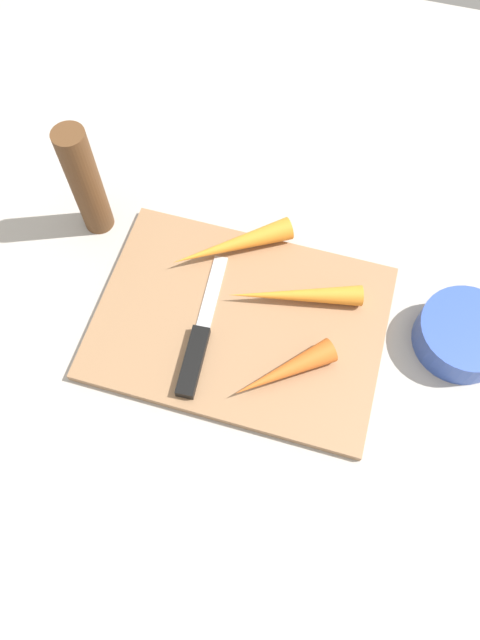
{
  "coord_description": "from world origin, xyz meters",
  "views": [
    {
      "loc": [
        0.09,
        -0.31,
        0.66
      ],
      "look_at": [
        0.0,
        0.0,
        0.01
      ],
      "focal_mm": 32.3,
      "sensor_mm": 36.0,
      "label": 1
    }
  ],
  "objects_px": {
    "carrot_shortest": "(284,371)",
    "small_bowl": "(463,335)",
    "pepper_grinder": "(85,183)",
    "cutting_board": "(240,322)",
    "knife": "(196,352)",
    "carrot_medium": "(232,245)",
    "carrot_longest": "(295,295)"
  },
  "relations": [
    {
      "from": "cutting_board",
      "to": "carrot_shortest",
      "type": "relative_size",
      "value": 2.81
    },
    {
      "from": "cutting_board",
      "to": "knife",
      "type": "bearing_deg",
      "value": -123.62
    },
    {
      "from": "cutting_board",
      "to": "small_bowl",
      "type": "distance_m",
      "value": 0.28
    },
    {
      "from": "carrot_longest",
      "to": "pepper_grinder",
      "type": "relative_size",
      "value": 0.99
    },
    {
      "from": "carrot_longest",
      "to": "small_bowl",
      "type": "relative_size",
      "value": 1.46
    },
    {
      "from": "carrot_medium",
      "to": "pepper_grinder",
      "type": "relative_size",
      "value": 0.95
    },
    {
      "from": "carrot_medium",
      "to": "carrot_longest",
      "type": "height_order",
      "value": "carrot_medium"
    },
    {
      "from": "carrot_medium",
      "to": "carrot_shortest",
      "type": "xyz_separation_m",
      "value": [
        0.11,
        -0.15,
        -0.0
      ]
    },
    {
      "from": "carrot_shortest",
      "to": "pepper_grinder",
      "type": "distance_m",
      "value": 0.35
    },
    {
      "from": "knife",
      "to": "small_bowl",
      "type": "height_order",
      "value": "small_bowl"
    },
    {
      "from": "cutting_board",
      "to": "carrot_shortest",
      "type": "distance_m",
      "value": 0.09
    },
    {
      "from": "carrot_medium",
      "to": "carrot_shortest",
      "type": "distance_m",
      "value": 0.19
    },
    {
      "from": "carrot_longest",
      "to": "small_bowl",
      "type": "distance_m",
      "value": 0.21
    },
    {
      "from": "knife",
      "to": "carrot_shortest",
      "type": "height_order",
      "value": "carrot_shortest"
    },
    {
      "from": "cutting_board",
      "to": "pepper_grinder",
      "type": "height_order",
      "value": "pepper_grinder"
    },
    {
      "from": "knife",
      "to": "carrot_longest",
      "type": "height_order",
      "value": "carrot_longest"
    },
    {
      "from": "cutting_board",
      "to": "knife",
      "type": "relative_size",
      "value": 1.79
    },
    {
      "from": "knife",
      "to": "cutting_board",
      "type": "bearing_deg",
      "value": -37.73
    },
    {
      "from": "carrot_longest",
      "to": "pepper_grinder",
      "type": "xyz_separation_m",
      "value": [
        -0.29,
        0.05,
        0.06
      ]
    },
    {
      "from": "knife",
      "to": "small_bowl",
      "type": "bearing_deg",
      "value": -74.5
    },
    {
      "from": "carrot_shortest",
      "to": "small_bowl",
      "type": "relative_size",
      "value": 1.11
    },
    {
      "from": "carrot_medium",
      "to": "carrot_longest",
      "type": "distance_m",
      "value": 0.11
    },
    {
      "from": "pepper_grinder",
      "to": "carrot_shortest",
      "type": "bearing_deg",
      "value": -27.27
    },
    {
      "from": "pepper_grinder",
      "to": "knife",
      "type": "bearing_deg",
      "value": -39.14
    },
    {
      "from": "carrot_longest",
      "to": "carrot_shortest",
      "type": "distance_m",
      "value": 0.1
    },
    {
      "from": "carrot_medium",
      "to": "pepper_grinder",
      "type": "bearing_deg",
      "value": -36.22
    },
    {
      "from": "knife",
      "to": "carrot_medium",
      "type": "bearing_deg",
      "value": -4.42
    },
    {
      "from": "cutting_board",
      "to": "carrot_medium",
      "type": "distance_m",
      "value": 0.1
    },
    {
      "from": "small_bowl",
      "to": "pepper_grinder",
      "type": "relative_size",
      "value": 0.68
    },
    {
      "from": "knife",
      "to": "small_bowl",
      "type": "distance_m",
      "value": 0.33
    },
    {
      "from": "small_bowl",
      "to": "knife",
      "type": "bearing_deg",
      "value": -160.4
    },
    {
      "from": "small_bowl",
      "to": "carrot_shortest",
      "type": "bearing_deg",
      "value": -151.36
    }
  ]
}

